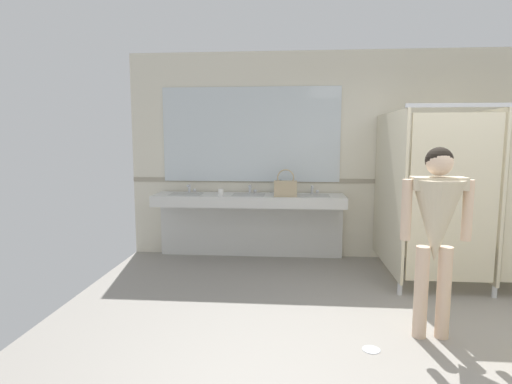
{
  "coord_description": "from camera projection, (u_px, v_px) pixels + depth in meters",
  "views": [
    {
      "loc": [
        -1.59,
        -3.22,
        1.61
      ],
      "look_at": [
        -1.93,
        0.99,
        1.07
      ],
      "focal_mm": 29.12,
      "sensor_mm": 36.0,
      "label": 1
    }
  ],
  "objects": [
    {
      "name": "person_standing",
      "position": [
        436.0,
        221.0,
        3.28
      ],
      "size": [
        0.55,
        0.41,
        1.55
      ],
      "color": "beige",
      "rests_on": "ground_plane"
    },
    {
      "name": "wall_back_tile_band",
      "position": [
        409.0,
        181.0,
        5.53
      ],
      "size": [
        7.57,
        0.01,
        0.06
      ],
      "primitive_type": "cube",
      "color": "#9E937F",
      "rests_on": "wall_back"
    },
    {
      "name": "bathroom_stalls",
      "position": [
        480.0,
        193.0,
        4.58
      ],
      "size": [
        1.95,
        1.45,
        1.96
      ],
      "color": "beige",
      "rests_on": "ground_plane"
    },
    {
      "name": "ground_plane",
      "position": [
        491.0,
        352.0,
        3.26
      ],
      "size": [
        7.57,
        5.49,
        0.1
      ],
      "primitive_type": "cube",
      "color": "gray"
    },
    {
      "name": "paper_cup",
      "position": [
        221.0,
        192.0,
        5.36
      ],
      "size": [
        0.07,
        0.07,
        0.08
      ],
      "primitive_type": "cylinder",
      "color": "white",
      "rests_on": "vanity_counter"
    },
    {
      "name": "wall_back",
      "position": [
        409.0,
        156.0,
        5.56
      ],
      "size": [
        7.57,
        0.12,
        2.77
      ],
      "primitive_type": "cube",
      "color": "beige",
      "rests_on": "ground_plane"
    },
    {
      "name": "floor_drain_cover",
      "position": [
        371.0,
        349.0,
        3.19
      ],
      "size": [
        0.14,
        0.14,
        0.01
      ],
      "primitive_type": "cylinder",
      "color": "#B7BABF",
      "rests_on": "ground_plane"
    },
    {
      "name": "mirror_panel",
      "position": [
        251.0,
        135.0,
        5.62
      ],
      "size": [
        2.41,
        0.02,
        1.27
      ],
      "primitive_type": "cube",
      "color": "silver",
      "rests_on": "wall_back"
    },
    {
      "name": "vanity_counter",
      "position": [
        249.0,
        212.0,
        5.57
      ],
      "size": [
        2.51,
        0.53,
        1.0
      ],
      "color": "silver",
      "rests_on": "ground_plane"
    },
    {
      "name": "soap_dispenser",
      "position": [
        280.0,
        188.0,
        5.56
      ],
      "size": [
        0.07,
        0.07,
        0.18
      ],
      "color": "teal",
      "rests_on": "vanity_counter"
    },
    {
      "name": "handbag",
      "position": [
        286.0,
        188.0,
        5.27
      ],
      "size": [
        0.29,
        0.13,
        0.35
      ],
      "color": "tan",
      "rests_on": "vanity_counter"
    }
  ]
}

